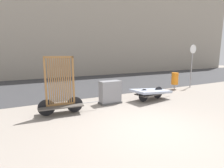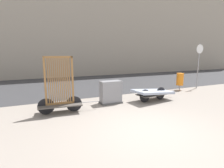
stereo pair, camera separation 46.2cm
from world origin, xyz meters
name	(u,v)px [view 1 (the left image)]	position (x,y,z in m)	size (l,w,h in m)	color
ground_plane	(154,130)	(0.00, 0.00, 0.00)	(60.00, 60.00, 0.00)	gray
road_strip	(74,84)	(0.00, 8.57, 0.00)	(56.00, 8.39, 0.01)	#38383A
building_facade	(54,13)	(0.00, 14.76, 6.10)	(48.00, 4.00, 12.21)	#9E9384
bike_cart_with_bedframe	(61,94)	(-2.11, 2.68, 0.75)	(2.28, 0.83, 2.12)	#4C4742
bike_cart_with_mattress	(151,92)	(2.12, 2.68, 0.40)	(2.52, 1.21, 0.60)	#4C4742
utility_cabinet	(110,93)	(0.12, 3.09, 0.47)	(0.98, 0.52, 1.01)	#4C4C4C
trash_bin	(175,79)	(5.11, 4.02, 0.67)	(0.41, 0.41, 1.04)	gray
sign_post	(192,60)	(6.56, 4.02, 1.81)	(0.55, 0.06, 2.82)	gray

